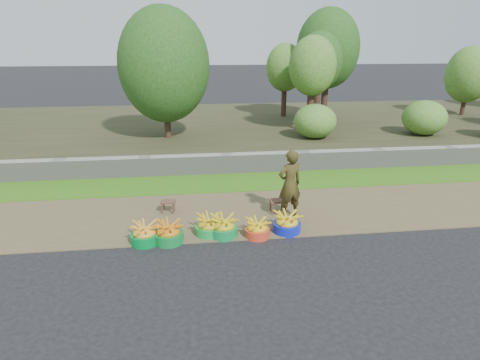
{
  "coord_description": "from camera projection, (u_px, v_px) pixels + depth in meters",
  "views": [
    {
      "loc": [
        -0.94,
        -6.62,
        3.51
      ],
      "look_at": [
        0.04,
        1.3,
        0.75
      ],
      "focal_mm": 30.0,
      "sensor_mm": 36.0,
      "label": 1
    }
  ],
  "objects": [
    {
      "name": "basin_c",
      "position": [
        209.0,
        226.0,
        7.64
      ],
      "size": [
        0.53,
        0.53,
        0.39
      ],
      "color": "green",
      "rests_on": "ground"
    },
    {
      "name": "basin_b",
      "position": [
        169.0,
        233.0,
        7.36
      ],
      "size": [
        0.54,
        0.54,
        0.4
      ],
      "color": "#0E7831",
      "rests_on": "ground"
    },
    {
      "name": "dirt_shoulder",
      "position": [
        238.0,
        213.0,
        8.63
      ],
      "size": [
        80.0,
        2.5,
        0.02
      ],
      "primitive_type": "cube",
      "color": "brown",
      "rests_on": "ground"
    },
    {
      "name": "basin_d",
      "position": [
        223.0,
        227.0,
        7.59
      ],
      "size": [
        0.54,
        0.54,
        0.41
      ],
      "color": "#11823F",
      "rests_on": "ground"
    },
    {
      "name": "vendor_woman",
      "position": [
        290.0,
        184.0,
        8.22
      ],
      "size": [
        0.6,
        0.48,
        1.45
      ],
      "primitive_type": "imported",
      "rotation": [
        0.0,
        0.0,
        3.43
      ],
      "color": "black",
      "rests_on": "dirt_shoulder"
    },
    {
      "name": "stool_right",
      "position": [
        277.0,
        203.0,
        8.57
      ],
      "size": [
        0.35,
        0.27,
        0.29
      ],
      "rotation": [
        0.0,
        0.0,
        0.05
      ],
      "color": "brown",
      "rests_on": "dirt_shoulder"
    },
    {
      "name": "basin_a",
      "position": [
        145.0,
        234.0,
        7.32
      ],
      "size": [
        0.53,
        0.53,
        0.39
      ],
      "color": "#00792F",
      "rests_on": "ground"
    },
    {
      "name": "grass_verge",
      "position": [
        229.0,
        182.0,
        10.51
      ],
      "size": [
        80.0,
        1.5,
        0.04
      ],
      "primitive_type": "cube",
      "color": "#3C7716",
      "rests_on": "ground"
    },
    {
      "name": "earth_bank",
      "position": [
        215.0,
        129.0,
        15.82
      ],
      "size": [
        80.0,
        10.0,
        0.5
      ],
      "primitive_type": "cube",
      "color": "#383820",
      "rests_on": "ground"
    },
    {
      "name": "ground_plane",
      "position": [
        246.0,
        241.0,
        7.46
      ],
      "size": [
        120.0,
        120.0,
        0.0
      ],
      "primitive_type": "plane",
      "color": "black",
      "rests_on": "ground"
    },
    {
      "name": "retaining_wall",
      "position": [
        226.0,
        164.0,
        11.22
      ],
      "size": [
        80.0,
        0.35,
        0.55
      ],
      "primitive_type": "cube",
      "color": "gray",
      "rests_on": "ground"
    },
    {
      "name": "basin_e",
      "position": [
        257.0,
        229.0,
        7.56
      ],
      "size": [
        0.47,
        0.47,
        0.35
      ],
      "color": "red",
      "rests_on": "ground"
    },
    {
      "name": "basin_f",
      "position": [
        287.0,
        224.0,
        7.74
      ],
      "size": [
        0.54,
        0.54,
        0.4
      ],
      "color": "#1120BA",
      "rests_on": "ground"
    },
    {
      "name": "vegetation",
      "position": [
        250.0,
        72.0,
        14.02
      ],
      "size": [
        31.91,
        7.96,
        4.29
      ],
      "color": "#362319",
      "rests_on": "earth_bank"
    },
    {
      "name": "stool_left",
      "position": [
        168.0,
        203.0,
        8.59
      ],
      "size": [
        0.33,
        0.27,
        0.26
      ],
      "rotation": [
        0.0,
        0.0,
        -0.15
      ],
      "color": "brown",
      "rests_on": "dirt_shoulder"
    }
  ]
}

